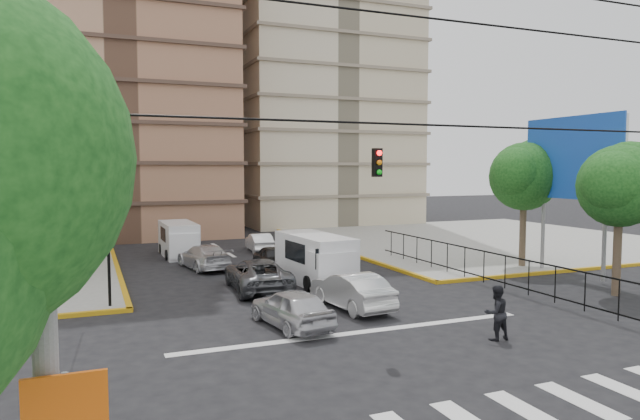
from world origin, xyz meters
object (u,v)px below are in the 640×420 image
van_right_lane (317,260)px  pedestrian_crosswalk (496,313)px  car_silver_front_left (292,308)px  car_white_front_right (351,290)px  traffic_light_nw (108,232)px  van_left_lane (179,240)px

van_right_lane → pedestrian_crosswalk: 10.80m
car_silver_front_left → car_white_front_right: car_white_front_right is taller
traffic_light_nw → van_left_lane: traffic_light_nw is taller
van_right_lane → pedestrian_crosswalk: bearing=-83.9°
van_left_lane → car_silver_front_left: van_left_lane is taller
traffic_light_nw → van_left_lane: (4.59, 12.75, -2.06)m
van_left_lane → pedestrian_crosswalk: 22.90m
traffic_light_nw → van_right_lane: bearing=9.2°
van_left_lane → car_silver_front_left: bearing=-86.9°
van_right_lane → traffic_light_nw: bearing=-175.6°
car_silver_front_left → car_white_front_right: size_ratio=0.92×
car_silver_front_left → van_left_lane: bearing=-94.7°
van_left_lane → car_white_front_right: van_left_lane is taller
traffic_light_nw → van_right_lane: 9.84m
car_silver_front_left → pedestrian_crosswalk: (5.69, -3.98, 0.21)m
car_white_front_right → van_left_lane: bearing=-80.5°
traffic_light_nw → pedestrian_crosswalk: traffic_light_nw is taller
car_silver_front_left → pedestrian_crosswalk: pedestrian_crosswalk is taller
car_silver_front_left → traffic_light_nw: bearing=-49.6°
traffic_light_nw → van_left_lane: bearing=70.2°
pedestrian_crosswalk → car_silver_front_left: bearing=-35.0°
van_left_lane → car_white_front_right: 16.80m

